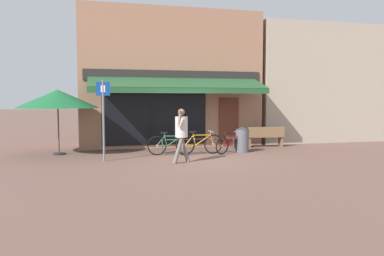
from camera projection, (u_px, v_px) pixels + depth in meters
The scene contains 12 objects.
ground_plane at pixel (196, 159), 12.73m from camera, with size 160.00×160.00×0.00m, color brown.
shop_front at pixel (169, 80), 16.94m from camera, with size 7.81×4.52×5.84m.
neighbour_building at pixel (320, 85), 19.39m from camera, with size 7.89×4.00×5.58m.
bike_rack_rail at pixel (199, 141), 13.89m from camera, with size 2.84×0.04×0.57m.
bicycle_green at pixel (171, 145), 13.61m from camera, with size 1.72×0.52×0.84m.
bicycle_orange at pixel (199, 144), 13.71m from camera, with size 1.82×0.52×0.87m.
bicycle_red at pixel (231, 144), 14.00m from camera, with size 1.52×0.84×0.80m.
pedestrian_adult at pixel (181, 130), 11.81m from camera, with size 0.62×0.64×1.74m.
litter_bin at pixel (242, 139), 14.32m from camera, with size 0.51×0.51×0.98m.
parking_sign at pixel (103, 112), 12.07m from camera, with size 0.44×0.07×2.64m.
cafe_parasol at pixel (58, 99), 13.60m from camera, with size 2.96×2.96×2.38m.
park_bench at pixel (265, 136), 15.94m from camera, with size 1.63×0.57×0.87m.
Camera 1 is at (-3.19, -12.21, 1.98)m, focal length 35.00 mm.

